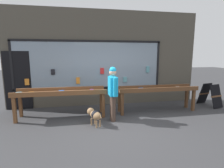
{
  "coord_description": "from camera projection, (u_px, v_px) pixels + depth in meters",
  "views": [
    {
      "loc": [
        -1.02,
        -4.41,
        1.98
      ],
      "look_at": [
        -0.02,
        0.94,
        1.06
      ],
      "focal_mm": 28.0,
      "sensor_mm": 36.0,
      "label": 1
    }
  ],
  "objects": [
    {
      "name": "display_table_left",
      "position": [
        61.0,
        94.0,
        5.49
      ],
      "size": [
        2.8,
        0.71,
        0.91
      ],
      "color": "brown",
      "rests_on": "ground_plane"
    },
    {
      "name": "small_dog",
      "position": [
        95.0,
        115.0,
        4.88
      ],
      "size": [
        0.43,
        0.58,
        0.47
      ],
      "rotation": [
        0.0,
        0.0,
        2.07
      ],
      "color": "#99724C",
      "rests_on": "ground_plane"
    },
    {
      "name": "person_browsing",
      "position": [
        113.0,
        90.0,
        5.16
      ],
      "size": [
        0.23,
        0.65,
        1.63
      ],
      "rotation": [
        0.0,
        0.0,
        1.58
      ],
      "color": "#4C382D",
      "rests_on": "ground_plane"
    },
    {
      "name": "ground_plane",
      "position": [
        119.0,
        127.0,
        4.79
      ],
      "size": [
        40.0,
        40.0,
        0.0
      ],
      "primitive_type": "plane",
      "color": "#38383A"
    },
    {
      "name": "shopfront_facade",
      "position": [
        104.0,
        59.0,
        6.8
      ],
      "size": [
        7.41,
        0.29,
        3.64
      ],
      "color": "#4C473D",
      "rests_on": "ground_plane"
    },
    {
      "name": "sandwich_board_sign",
      "position": [
        210.0,
        95.0,
        6.73
      ],
      "size": [
        0.63,
        0.89,
        0.86
      ],
      "rotation": [
        0.0,
        0.0,
        0.21
      ],
      "color": "black",
      "rests_on": "ground_plane"
    },
    {
      "name": "display_table_right",
      "position": [
        157.0,
        91.0,
        6.07
      ],
      "size": [
        2.8,
        0.57,
        0.89
      ],
      "color": "brown",
      "rests_on": "ground_plane"
    }
  ]
}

